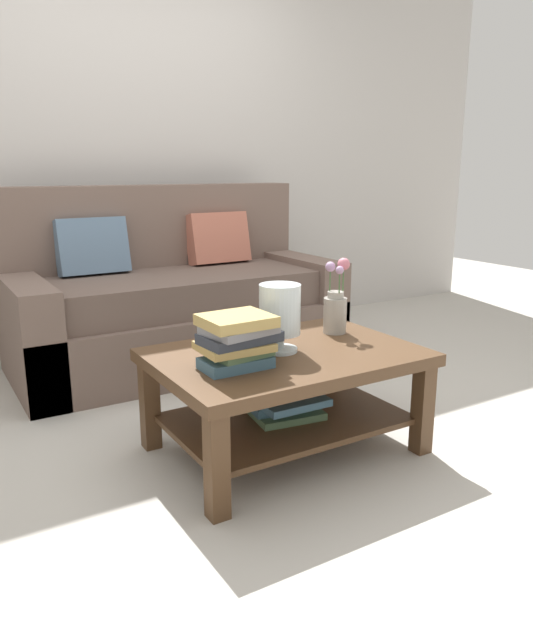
{
  "coord_description": "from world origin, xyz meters",
  "views": [
    {
      "loc": [
        -1.29,
        -2.36,
        1.16
      ],
      "look_at": [
        -0.0,
        -0.25,
        0.54
      ],
      "focal_mm": 33.78,
      "sensor_mm": 36.0,
      "label": 1
    }
  ],
  "objects_px": {
    "flower_pitcher": "(336,307)",
    "book_stack_main": "(237,340)",
    "glass_hurricane_vase": "(280,312)",
    "couch": "(173,303)",
    "coffee_table": "(285,380)"
  },
  "relations": [
    {
      "from": "coffee_table",
      "to": "book_stack_main",
      "type": "height_order",
      "value": "book_stack_main"
    },
    {
      "from": "couch",
      "to": "flower_pitcher",
      "type": "bearing_deg",
      "value": -77.94
    },
    {
      "from": "coffee_table",
      "to": "flower_pitcher",
      "type": "distance_m",
      "value": 0.45
    },
    {
      "from": "couch",
      "to": "glass_hurricane_vase",
      "type": "distance_m",
      "value": 1.39
    },
    {
      "from": "couch",
      "to": "coffee_table",
      "type": "distance_m",
      "value": 1.39
    },
    {
      "from": "flower_pitcher",
      "to": "glass_hurricane_vase",
      "type": "bearing_deg",
      "value": -163.0
    },
    {
      "from": "glass_hurricane_vase",
      "to": "book_stack_main",
      "type": "bearing_deg",
      "value": -158.89
    },
    {
      "from": "coffee_table",
      "to": "flower_pitcher",
      "type": "relative_size",
      "value": 3.13
    },
    {
      "from": "book_stack_main",
      "to": "flower_pitcher",
      "type": "height_order",
      "value": "flower_pitcher"
    },
    {
      "from": "book_stack_main",
      "to": "glass_hurricane_vase",
      "type": "height_order",
      "value": "glass_hurricane_vase"
    },
    {
      "from": "couch",
      "to": "coffee_table",
      "type": "xyz_separation_m",
      "value": [
        -0.08,
        -1.38,
        -0.05
      ]
    },
    {
      "from": "couch",
      "to": "coffee_table",
      "type": "bearing_deg",
      "value": -93.45
    },
    {
      "from": "flower_pitcher",
      "to": "book_stack_main",
      "type": "bearing_deg",
      "value": -161.33
    },
    {
      "from": "book_stack_main",
      "to": "couch",
      "type": "bearing_deg",
      "value": 76.56
    },
    {
      "from": "coffee_table",
      "to": "book_stack_main",
      "type": "bearing_deg",
      "value": -163.25
    }
  ]
}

